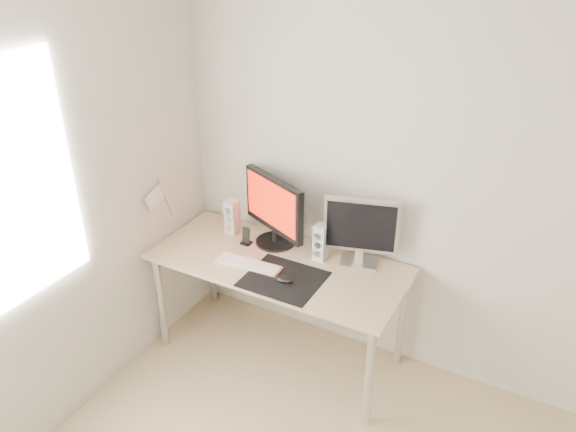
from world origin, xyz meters
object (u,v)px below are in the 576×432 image
at_px(mouse, 284,279).
at_px(speaker_left, 232,217).
at_px(desk, 278,272).
at_px(second_monitor, 361,229).
at_px(speaker_right, 321,242).
at_px(keyboard, 249,264).
at_px(main_monitor, 274,209).
at_px(phone_dock, 246,239).

xyz_separation_m(mouse, speaker_left, (-0.59, 0.36, 0.10)).
bearing_deg(desk, speaker_left, 159.32).
xyz_separation_m(desk, second_monitor, (0.45, 0.22, 0.32)).
relative_size(mouse, speaker_right, 0.47).
distance_m(desk, second_monitor, 0.59).
height_order(second_monitor, speaker_right, second_monitor).
distance_m(speaker_right, keyboard, 0.46).
bearing_deg(main_monitor, second_monitor, 4.03).
bearing_deg(phone_dock, mouse, -32.15).
xyz_separation_m(main_monitor, keyboard, (-0.01, -0.30, -0.25)).
bearing_deg(speaker_left, phone_dock, -27.78).
bearing_deg(speaker_right, phone_dock, -172.41).
relative_size(keyboard, phone_dock, 3.61).
bearing_deg(mouse, second_monitor, 53.57).
distance_m(desk, keyboard, 0.20).
xyz_separation_m(speaker_right, phone_dock, (-0.50, -0.07, -0.08)).
relative_size(main_monitor, phone_dock, 4.42).
xyz_separation_m(mouse, keyboard, (-0.28, 0.06, -0.02)).
bearing_deg(keyboard, speaker_left, 136.42).
xyz_separation_m(speaker_left, phone_dock, (0.16, -0.08, -0.08)).
xyz_separation_m(second_monitor, speaker_left, (-0.89, -0.05, -0.12)).
height_order(desk, speaker_left, speaker_left).
distance_m(desk, speaker_right, 0.33).
xyz_separation_m(main_monitor, speaker_left, (-0.32, -0.01, -0.14)).
bearing_deg(speaker_right, speaker_left, 178.50).
height_order(mouse, desk, mouse).
relative_size(desk, speaker_right, 6.76).
bearing_deg(main_monitor, keyboard, -91.63).
xyz_separation_m(main_monitor, phone_dock, (-0.16, -0.10, -0.22)).
height_order(keyboard, phone_dock, phone_dock).
bearing_deg(main_monitor, speaker_right, -4.80).
bearing_deg(speaker_right, mouse, -101.82).
bearing_deg(desk, phone_dock, 163.64).
relative_size(mouse, keyboard, 0.26).
distance_m(speaker_left, keyboard, 0.44).
distance_m(keyboard, phone_dock, 0.26).
height_order(mouse, phone_dock, phone_dock).
bearing_deg(second_monitor, speaker_right, -163.17).
bearing_deg(speaker_left, speaker_right, -1.50).
bearing_deg(desk, second_monitor, 26.18).
xyz_separation_m(desk, speaker_left, (-0.44, 0.17, 0.20)).
bearing_deg(mouse, desk, 128.05).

